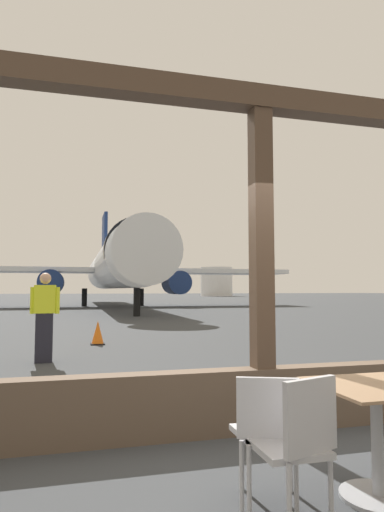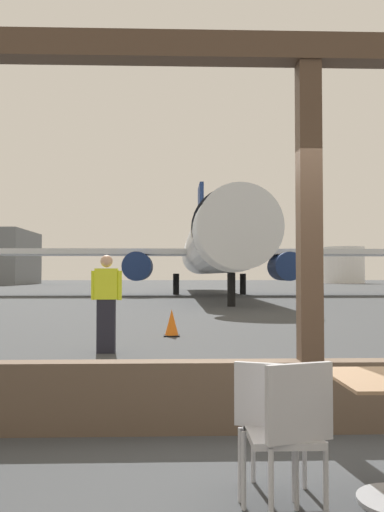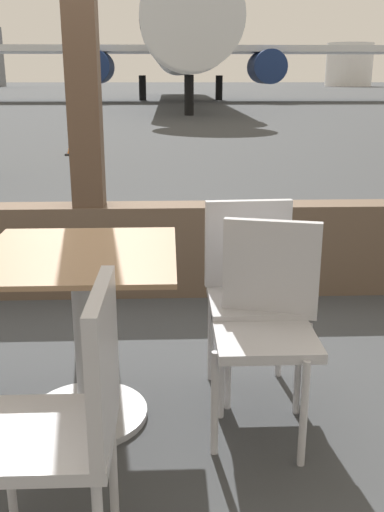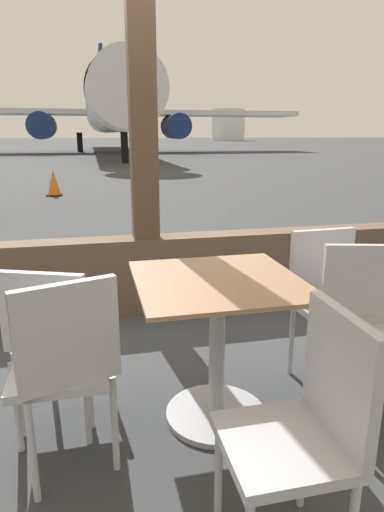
{
  "view_description": "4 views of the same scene",
  "coord_description": "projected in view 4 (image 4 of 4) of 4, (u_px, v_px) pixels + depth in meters",
  "views": [
    {
      "loc": [
        -1.85,
        -4.21,
        1.41
      ],
      "look_at": [
        3.49,
        16.02,
        3.0
      ],
      "focal_mm": 31.05,
      "sensor_mm": 36.0,
      "label": 1
    },
    {
      "loc": [
        -1.21,
        -4.83,
        1.38
      ],
      "look_at": [
        -0.48,
        17.49,
        2.17
      ],
      "focal_mm": 38.2,
      "sensor_mm": 36.0,
      "label": 2
    },
    {
      "loc": [
        0.53,
        -3.8,
        1.44
      ],
      "look_at": [
        0.62,
        -1.49,
        0.72
      ],
      "focal_mm": 40.84,
      "sensor_mm": 36.0,
      "label": 3
    },
    {
      "loc": [
        -0.41,
        -3.47,
        1.43
      ],
      "look_at": [
        -0.03,
        -1.79,
        0.95
      ],
      "focal_mm": 31.06,
      "sensor_mm": 36.0,
      "label": 4
    }
  ],
  "objects": [
    {
      "name": "cafe_chair_window_left",
      "position": [
        329.0,
        293.0,
        2.55
      ],
      "size": [
        0.41,
        0.41,
        0.9
      ],
      "color": "#B2B2B7",
      "rests_on": "ground"
    },
    {
      "name": "fuel_storage_tank",
      "position": [
        228.0,
        125.0,
        89.81
      ],
      "size": [
        6.82,
        6.82,
        6.15
      ],
      "primitive_type": "cylinder",
      "color": "white",
      "rests_on": "ground"
    },
    {
      "name": "cafe_chair_aisle_left",
      "position": [
        56.0,
        334.0,
        2.1
      ],
      "size": [
        0.49,
        0.49,
        0.85
      ],
      "color": "#B2B2B7",
      "rests_on": "ground"
    },
    {
      "name": "cafe_chair_window_right",
      "position": [
        308.0,
        419.0,
        1.45
      ],
      "size": [
        0.4,
        0.4,
        0.9
      ],
      "color": "#B2B2B7",
      "rests_on": "ground"
    },
    {
      "name": "airplane",
      "position": [
        110.0,
        108.0,
        33.5
      ],
      "size": [
        29.89,
        33.73,
        10.04
      ],
      "color": "silver",
      "rests_on": "ground"
    },
    {
      "name": "dining_table",
      "position": [
        217.0,
        339.0,
        2.2
      ],
      "size": [
        0.78,
        0.78,
        0.76
      ],
      "color": "#8C6B4C",
      "rests_on": "ground"
    },
    {
      "name": "cafe_chair_aisle_right",
      "position": [
        64.0,
        361.0,
        1.8
      ],
      "size": [
        0.48,
        0.48,
        0.9
      ],
      "color": "#B2B2B7",
      "rests_on": "ground"
    },
    {
      "name": "traffic_cone",
      "position": [
        54.0,
        183.0,
        10.45
      ],
      "size": [
        0.36,
        0.36,
        0.61
      ],
      "color": "orange",
      "rests_on": "ground"
    },
    {
      "name": "cafe_chair_side_extra",
      "position": [
        364.0,
        317.0,
        2.27
      ],
      "size": [
        0.47,
        0.47,
        0.88
      ],
      "color": "#B2B2B7",
      "rests_on": "ground"
    },
    {
      "name": "ground_plane",
      "position": [
        93.0,
        149.0,
        41.32
      ],
      "size": [
        220.0,
        220.0,
        0.0
      ],
      "primitive_type": "plane",
      "color": "#383A3D"
    },
    {
      "name": "window_frame",
      "position": [
        144.0,
        155.0,
        3.39
      ],
      "size": [
        8.01,
        0.24,
        3.54
      ],
      "color": "brown",
      "rests_on": "ground"
    }
  ]
}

